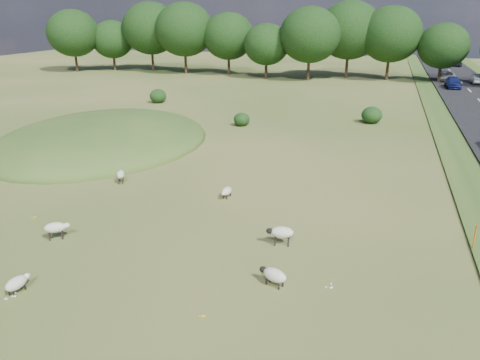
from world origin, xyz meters
name	(u,v)px	position (x,y,z in m)	size (l,w,h in m)	color
ground	(271,130)	(0.00, 20.00, 0.00)	(160.00, 160.00, 0.00)	#33571B
mound	(103,142)	(-12.00, 12.00, 0.00)	(16.00, 20.00, 4.00)	#33561E
treeline	(319,35)	(-1.06, 55.44, 6.57)	(96.28, 14.66, 11.70)	black
shrubs	(252,107)	(-3.54, 26.16, 0.75)	(25.92, 10.03, 1.57)	black
marker_post	(474,238)	(13.66, 0.90, 0.60)	(0.06, 0.06, 1.20)	#D8590C
sheep_0	(281,232)	(5.48, -1.08, 0.62)	(1.28, 0.71, 0.89)	beige
sheep_1	(17,283)	(-3.12, -7.67, 0.40)	(0.59, 1.13, 0.64)	beige
sheep_2	(274,275)	(5.92, -4.39, 0.45)	(1.27, 0.89, 0.71)	beige
sheep_3	(56,228)	(-4.55, -3.52, 0.57)	(1.14, 0.93, 0.82)	beige
sheep_4	(227,191)	(1.32, 3.61, 0.38)	(0.53, 1.07, 0.61)	beige
sheep_5	(120,175)	(-5.67, 4.05, 0.53)	(0.80, 1.09, 0.76)	beige
car_0	(456,62)	(21.90, 79.67, 0.89)	(1.80, 4.43, 1.29)	black
car_1	(477,78)	(21.90, 55.13, 0.97)	(1.52, 4.35, 1.43)	silver
car_2	(453,82)	(18.10, 49.69, 1.02)	(1.82, 4.52, 1.54)	navy
car_5	(447,76)	(18.10, 57.57, 0.92)	(2.21, 4.79, 1.33)	white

